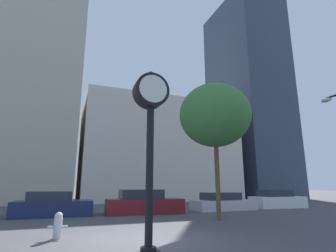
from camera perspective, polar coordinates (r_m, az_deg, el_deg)
ground_plane at (r=8.99m, az=-8.95°, el=-23.41°), size 200.00×200.00×0.00m
building_tall_tower at (r=35.60m, az=-31.53°, el=9.42°), size 15.86×12.00×28.13m
building_storefront_row at (r=34.63m, az=-2.84°, el=-5.79°), size 18.64×12.00×11.98m
building_glass_modern at (r=44.20m, az=16.83°, el=6.17°), size 8.28×12.00×31.49m
street_clock at (r=7.03m, az=-3.86°, el=0.75°), size 0.95×0.59×4.79m
car_navy at (r=16.83m, az=-23.86°, el=-15.57°), size 4.23×1.98×1.37m
car_maroon at (r=17.03m, az=-5.31°, el=-16.42°), size 4.79×2.15×1.45m
car_silver at (r=19.81m, az=11.83°, el=-16.03°), size 4.60×2.04×1.22m
car_white at (r=23.18m, az=22.64°, el=-14.67°), size 4.29×2.03×1.38m
fire_hydrant_far at (r=9.78m, az=-22.84°, el=-19.26°), size 0.61×0.27×0.82m
bare_tree at (r=14.42m, az=10.16°, el=2.28°), size 3.84×3.84×7.14m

